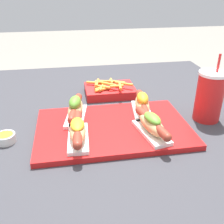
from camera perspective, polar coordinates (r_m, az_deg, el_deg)
The scene contains 9 objects.
patio_table at distance 1.21m, azimuth -3.03°, elevation -15.74°, with size 1.30×1.17×0.73m.
serving_tray at distance 0.87m, azimuth 0.22°, elevation -3.46°, with size 0.50×0.32×0.02m.
hot_dog_0 at distance 0.78m, azimuth -7.48°, elevation -4.04°, with size 0.07×0.20×0.06m.
hot_dog_1 at distance 0.81m, azimuth 8.67°, elevation -2.76°, with size 0.09×0.20×0.07m.
hot_dog_2 at distance 0.90m, azimuth -7.96°, elevation 0.69°, with size 0.09×0.20×0.08m.
hot_dog_3 at distance 0.94m, azimuth 6.59°, elevation 1.67°, with size 0.08×0.20×0.08m.
sauce_bowl at distance 0.87m, azimuth -22.17°, elevation -5.23°, with size 0.06×0.06×0.03m.
drink_cup at distance 0.97m, azimuth 20.43°, elevation 3.24°, with size 0.10×0.10×0.24m.
fries_basket at distance 1.14m, azimuth -0.53°, elevation 4.81°, with size 0.21×0.16×0.06m.
Camera 1 is at (-0.09, -0.88, 1.19)m, focal length 42.00 mm.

